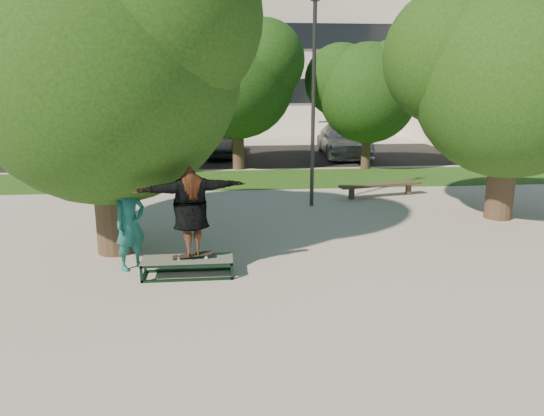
{
  "coord_description": "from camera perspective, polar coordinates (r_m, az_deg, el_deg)",
  "views": [
    {
      "loc": [
        -1.81,
        -10.83,
        3.88
      ],
      "look_at": [
        -0.67,
        0.6,
        1.04
      ],
      "focal_mm": 35.0,
      "sensor_mm": 36.0,
      "label": 1
    }
  ],
  "objects": [
    {
      "name": "side_building",
      "position": [
        38.34,
        26.11,
        12.69
      ],
      "size": [
        15.0,
        10.0,
        8.0
      ],
      "primitive_type": "cube",
      "color": "beige",
      "rests_on": "ground"
    },
    {
      "name": "car_silver_b",
      "position": [
        27.26,
        7.72,
        7.27
      ],
      "size": [
        2.55,
        5.64,
        1.6
      ],
      "primitive_type": "imported",
      "rotation": [
        0.0,
        0.0,
        -0.06
      ],
      "color": "#B7B7BC",
      "rests_on": "asphalt_strip"
    },
    {
      "name": "bg_tree_right",
      "position": [
        23.25,
        10.14,
        12.71
      ],
      "size": [
        5.04,
        4.31,
        5.43
      ],
      "color": "#38281E",
      "rests_on": "ground"
    },
    {
      "name": "tree_right",
      "position": [
        15.91,
        24.07,
        13.5
      ],
      "size": [
        6.24,
        5.33,
        6.51
      ],
      "color": "#38281E",
      "rests_on": "ground"
    },
    {
      "name": "bg_tree_left",
      "position": [
        22.41,
        -18.42,
        12.82
      ],
      "size": [
        5.28,
        4.51,
        5.77
      ],
      "color": "#38281E",
      "rests_on": "ground"
    },
    {
      "name": "ground",
      "position": [
        11.64,
        3.61,
        -5.61
      ],
      "size": [
        120.0,
        120.0,
        0.0
      ],
      "primitive_type": "plane",
      "color": "#A6A098",
      "rests_on": "ground"
    },
    {
      "name": "car_dark",
      "position": [
        27.68,
        -12.36,
        7.16
      ],
      "size": [
        1.81,
        4.86,
        1.59
      ],
      "primitive_type": "imported",
      "rotation": [
        0.0,
        0.0,
        0.03
      ],
      "color": "black",
      "rests_on": "asphalt_strip"
    },
    {
      "name": "lamppost",
      "position": [
        16.09,
        4.47,
        11.25
      ],
      "size": [
        0.25,
        0.15,
        6.11
      ],
      "color": "#2D2D30",
      "rests_on": "ground"
    },
    {
      "name": "office_building",
      "position": [
        43.0,
        -6.27,
        19.3
      ],
      "size": [
        30.0,
        14.12,
        16.0
      ],
      "color": "beige",
      "rests_on": "ground"
    },
    {
      "name": "bench",
      "position": [
        17.99,
        11.61,
        2.36
      ],
      "size": [
        2.93,
        1.01,
        0.45
      ],
      "rotation": [
        0.0,
        0.0,
        0.22
      ],
      "color": "#473D2A",
      "rests_on": "ground"
    },
    {
      "name": "skater_rig",
      "position": [
        10.44,
        -8.73,
        -0.35
      ],
      "size": [
        2.26,
        1.13,
        1.85
      ],
      "rotation": [
        0.0,
        0.0,
        3.4
      ],
      "color": "white",
      "rests_on": "grind_box"
    },
    {
      "name": "grass_strip",
      "position": [
        20.88,
        2.15,
        3.19
      ],
      "size": [
        30.0,
        4.0,
        0.02
      ],
      "primitive_type": "cube",
      "color": "#1B4012",
      "rests_on": "ground"
    },
    {
      "name": "car_silver_a",
      "position": [
        26.87,
        -19.41,
        6.42
      ],
      "size": [
        2.27,
        4.62,
        1.51
      ],
      "primitive_type": "imported",
      "rotation": [
        0.0,
        0.0,
        -0.11
      ],
      "color": "#B4B5B9",
      "rests_on": "asphalt_strip"
    },
    {
      "name": "bystander",
      "position": [
        11.23,
        -15.02,
        -1.66
      ],
      "size": [
        0.83,
        0.82,
        1.92
      ],
      "primitive_type": "imported",
      "rotation": [
        0.0,
        0.0,
        0.76
      ],
      "color": "#1C6C66",
      "rests_on": "ground"
    },
    {
      "name": "tree_left",
      "position": [
        12.19,
        -18.13,
        15.78
      ],
      "size": [
        6.96,
        5.95,
        7.12
      ],
      "color": "#38281E",
      "rests_on": "ground"
    },
    {
      "name": "car_grey",
      "position": [
        27.22,
        -5.97,
        7.08
      ],
      "size": [
        2.33,
        4.98,
        1.38
      ],
      "primitive_type": "imported",
      "rotation": [
        0.0,
        0.0,
        0.01
      ],
      "color": "#59595E",
      "rests_on": "asphalt_strip"
    },
    {
      "name": "asphalt_strip",
      "position": [
        27.16,
        -1.81,
        5.67
      ],
      "size": [
        40.0,
        8.0,
        0.01
      ],
      "primitive_type": "cube",
      "color": "black",
      "rests_on": "ground"
    },
    {
      "name": "bg_tree_mid",
      "position": [
        22.92,
        -3.97,
        14.19
      ],
      "size": [
        5.76,
        4.92,
        6.24
      ],
      "color": "#38281E",
      "rests_on": "ground"
    },
    {
      "name": "grind_box",
      "position": [
        10.78,
        -9.05,
        -6.3
      ],
      "size": [
        1.8,
        0.6,
        0.38
      ],
      "color": "black",
      "rests_on": "ground"
    }
  ]
}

